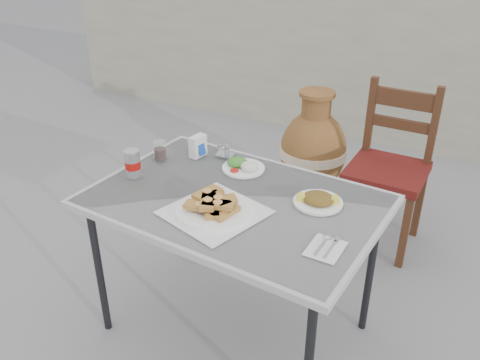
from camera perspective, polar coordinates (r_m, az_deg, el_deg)
The scene contains 13 objects.
ground at distance 2.59m, azimuth -1.80°, elevation -14.64°, with size 80.00×80.00×0.00m, color slate.
cafe_table at distance 2.11m, azimuth -0.63°, elevation -3.14°, with size 1.23×0.88×0.72m.
pide_plate at distance 1.97m, azimuth -2.90°, elevation -2.89°, with size 0.42×0.42×0.07m.
salad_rice_plate at distance 2.30m, azimuth 0.33°, elevation 1.61°, with size 0.19×0.19×0.05m.
salad_chopped_plate at distance 2.06m, azimuth 8.76°, elevation -2.22°, with size 0.20×0.20×0.04m.
soda_can at distance 2.27m, azimuth -11.96°, elevation 1.82°, with size 0.07×0.07×0.12m.
cola_glass at distance 2.41m, azimuth -8.94°, elevation 3.18°, with size 0.06×0.06×0.09m.
napkin_holder at distance 2.42m, azimuth -4.75°, elevation 3.81°, with size 0.06×0.09×0.10m.
condiment_caddy at distance 2.42m, azimuth -1.69°, elevation 3.15°, with size 0.09×0.07×0.06m.
cutlery_napkin at distance 1.82m, azimuth 9.65°, elevation -7.35°, with size 0.12×0.16×0.01m.
chair at distance 2.97m, azimuth 16.42°, elevation 1.50°, with size 0.42×0.42×0.93m.
terracotta_urn at distance 3.36m, azimuth 8.20°, elevation 3.16°, with size 0.44×0.44×0.76m.
back_wall at distance 4.40m, azimuth 14.70°, elevation 12.08°, with size 6.00×0.25×1.20m, color #A49F89.
Camera 1 is at (0.96, -1.64, 1.77)m, focal length 38.00 mm.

